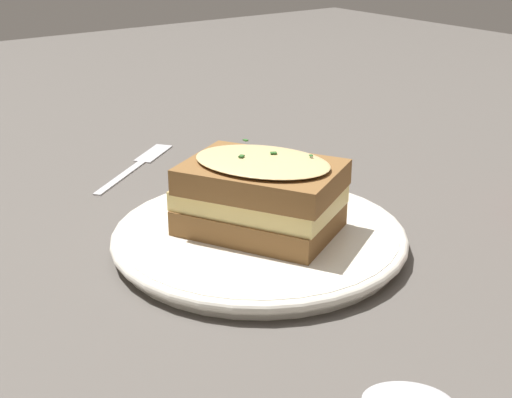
% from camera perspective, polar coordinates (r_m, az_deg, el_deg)
% --- Properties ---
extents(ground_plane, '(2.40, 2.40, 0.00)m').
position_cam_1_polar(ground_plane, '(0.66, -0.98, -3.16)').
color(ground_plane, '#514C47').
extents(dinner_plate, '(0.26, 0.26, 0.02)m').
position_cam_1_polar(dinner_plate, '(0.63, -0.00, -3.14)').
color(dinner_plate, silver).
rests_on(dinner_plate, ground_plane).
extents(sandwich, '(0.15, 0.16, 0.07)m').
position_cam_1_polar(sandwich, '(0.62, 0.24, 0.31)').
color(sandwich, brown).
rests_on(sandwich, dinner_plate).
extents(fork, '(0.15, 0.12, 0.00)m').
position_cam_1_polar(fork, '(0.87, -9.12, 3.01)').
color(fork, silver).
rests_on(fork, ground_plane).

